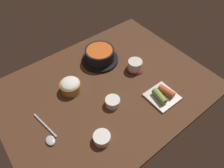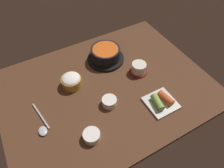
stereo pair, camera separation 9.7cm
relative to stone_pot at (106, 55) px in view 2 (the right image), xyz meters
The scene contains 8 objects.
dining_table 20.09cm from the stone_pot, 116.94° to the right, with size 100.00×76.00×2.00cm, color #4C2D1C.
stone_pot is the anchor object (origin of this frame).
rice_bowl 24.55cm from the stone_pot, 160.30° to the right, with size 9.69×9.69×6.53cm.
tea_cup_with_saucer 19.65cm from the stone_pot, 58.20° to the right, with size 9.21×9.21×5.71cm.
banchan_cup_center 29.98cm from the stone_pot, 114.83° to the right, with size 6.74×6.74×3.69cm.
kimchi_plate 39.25cm from the stone_pot, 77.98° to the right, with size 13.16×13.16×4.31cm.
side_bowl_near 46.64cm from the stone_pot, 124.87° to the right, with size 7.01×7.01×3.53cm.
spoon 48.87cm from the stone_pot, 151.18° to the right, with size 4.86×17.99×1.35cm.
Camera 2 is at (-28.60, -56.82, 79.07)cm, focal length 32.65 mm.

